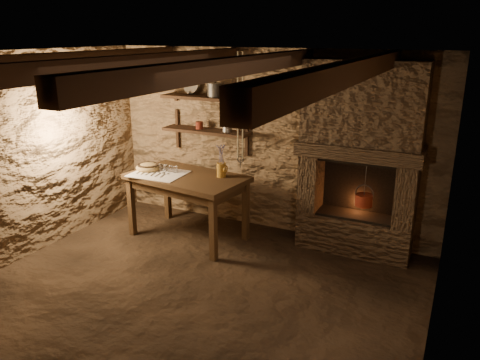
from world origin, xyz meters
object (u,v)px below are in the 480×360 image
at_px(iron_stockpot, 215,91).
at_px(red_pot, 364,199).
at_px(work_table, 188,204).
at_px(stoneware_jug, 221,163).
at_px(wooden_bowl, 148,167).

height_order(iron_stockpot, red_pot, iron_stockpot).
bearing_deg(red_pot, work_table, -166.75).
bearing_deg(work_table, stoneware_jug, 26.03).
distance_m(wooden_bowl, iron_stockpot, 1.34).
distance_m(stoneware_jug, wooden_bowl, 1.03).
distance_m(stoneware_jug, iron_stockpot, 1.01).
relative_size(work_table, stoneware_jug, 3.85).
xyz_separation_m(stoneware_jug, wooden_bowl, (-1.01, -0.16, -0.14)).
bearing_deg(red_pot, wooden_bowl, -169.09).
bearing_deg(stoneware_jug, red_pot, 26.65).
bearing_deg(iron_stockpot, work_table, -98.17).
height_order(stoneware_jug, iron_stockpot, iron_stockpot).
bearing_deg(stoneware_jug, work_table, -146.64).
xyz_separation_m(wooden_bowl, red_pot, (2.72, 0.52, -0.19)).
bearing_deg(work_table, iron_stockpot, 89.27).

